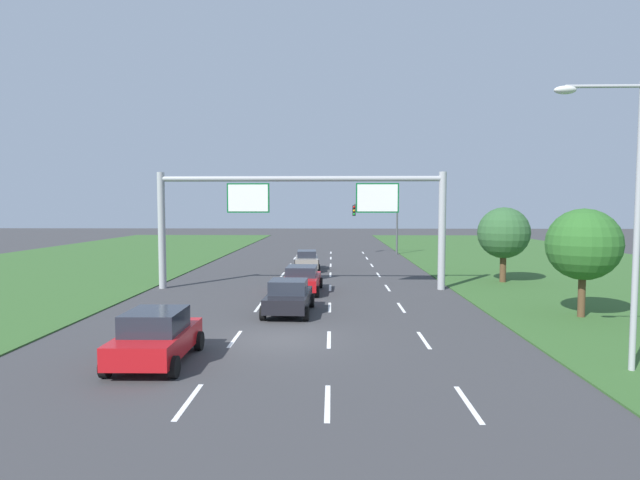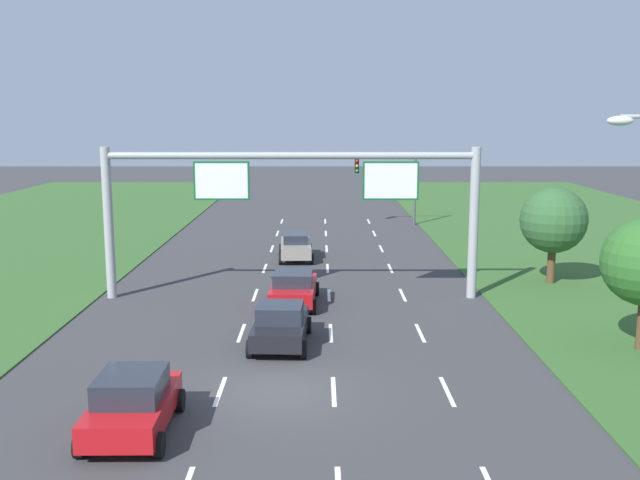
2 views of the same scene
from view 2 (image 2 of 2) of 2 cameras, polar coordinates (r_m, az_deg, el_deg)
ground_plane at (r=22.46m, az=-3.64°, el=-11.99°), size 200.00×200.00×0.00m
lane_dashes_inner_left at (r=31.11m, az=-5.89°, el=-5.76°), size 0.14×56.40×0.01m
lane_dashes_inner_right at (r=30.96m, az=0.61°, el=-5.78°), size 0.14×56.40×0.01m
lane_dashes_slip at (r=31.20m, az=7.08°, el=-5.73°), size 0.14×56.40×0.01m
car_near_red at (r=42.14m, az=-2.14°, el=-0.48°), size 2.16×4.24×1.54m
car_lead_silver at (r=26.49m, az=-3.36°, el=-6.77°), size 2.25×4.18×1.58m
car_mid_lane at (r=20.04m, az=-14.95°, el=-12.50°), size 2.22×3.95×1.68m
car_far_ahead at (r=32.06m, az=-2.31°, el=-3.80°), size 2.31×4.37×1.53m
sign_gantry at (r=32.58m, az=-2.27°, el=3.70°), size 17.24×0.44×7.00m
traffic_light_mast at (r=55.31m, az=5.44°, el=5.17°), size 4.76×0.49×5.60m
roadside_tree_mid at (r=37.33m, az=18.01°, el=1.52°), size 3.30×3.30×4.92m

